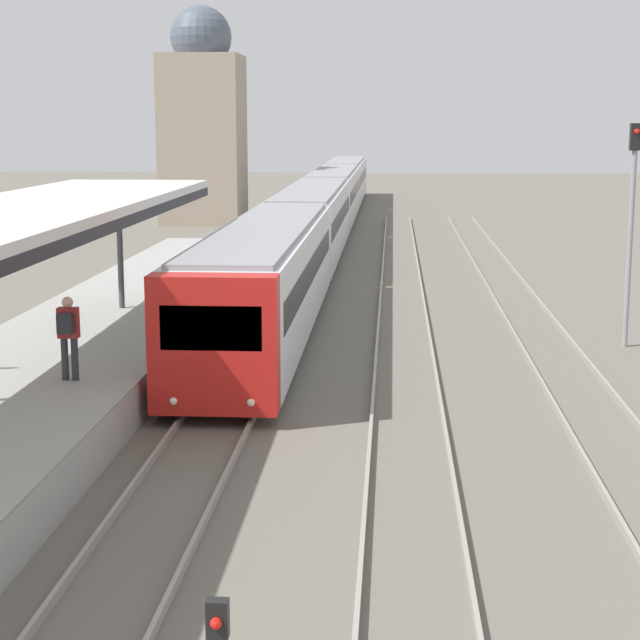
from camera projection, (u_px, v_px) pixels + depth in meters
name	position (u px, v px, depth m)	size (l,w,h in m)	color
person_on_platform	(68.00, 331.00, 20.86)	(0.40, 0.40, 1.66)	#2D2D33
train_near	(324.00, 205.00, 54.34)	(2.57, 68.77, 3.14)	red
signal_mast_far	(632.00, 211.00, 27.99)	(0.28, 0.29, 5.90)	gray
distant_domed_building	(203.00, 122.00, 62.56)	(4.62, 4.62, 12.50)	gray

